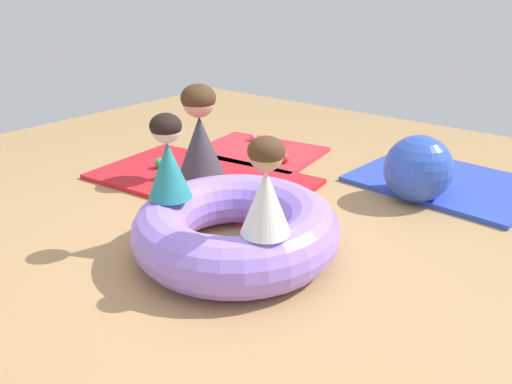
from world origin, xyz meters
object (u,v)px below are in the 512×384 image
at_px(inflatable_cushion, 236,229).
at_px(child_in_white, 266,188).
at_px(play_ball_yellow, 268,145).
at_px(adult_seated, 200,133).
at_px(play_ball_pink, 253,137).
at_px(play_ball_red, 284,158).
at_px(exercise_ball_large, 418,169).
at_px(child_in_teal, 168,158).
at_px(play_ball_green, 160,163).

xyz_separation_m(inflatable_cushion, child_in_white, (0.38, -0.19, 0.44)).
height_order(inflatable_cushion, play_ball_yellow, inflatable_cushion).
relative_size(adult_seated, play_ball_pink, 10.71).
relative_size(child_in_white, adult_seated, 0.67).
height_order(play_ball_red, play_ball_yellow, play_ball_red).
height_order(inflatable_cushion, exercise_ball_large, exercise_ball_large).
bearing_deg(inflatable_cushion, play_ball_pink, 126.53).
bearing_deg(play_ball_red, play_ball_pink, 151.17).
bearing_deg(child_in_teal, play_ball_yellow, 101.80).
distance_m(child_in_white, adult_seated, 1.74).
bearing_deg(child_in_teal, play_ball_pink, 107.42).
bearing_deg(play_ball_green, exercise_ball_large, 22.24).
xyz_separation_m(play_ball_red, play_ball_yellow, (-0.39, 0.25, -0.01)).
relative_size(adult_seated, play_ball_green, 8.46).
relative_size(play_ball_pink, play_ball_yellow, 1.10).
distance_m(adult_seated, exercise_ball_large, 1.79).
height_order(adult_seated, play_ball_yellow, adult_seated).
distance_m(child_in_teal, child_in_white, 0.77).
height_order(play_ball_pink, play_ball_yellow, play_ball_pink).
xyz_separation_m(play_ball_green, play_ball_yellow, (0.40, 1.08, -0.01)).
distance_m(child_in_teal, play_ball_pink, 2.37).
height_order(play_ball_pink, exercise_ball_large, exercise_ball_large).
xyz_separation_m(child_in_white, exercise_ball_large, (0.16, 1.72, -0.35)).
height_order(child_in_teal, play_ball_green, child_in_teal).
bearing_deg(child_in_white, play_ball_red, -18.72).
distance_m(child_in_white, play_ball_yellow, 2.52).
relative_size(inflatable_cushion, play_ball_pink, 17.28).
xyz_separation_m(child_in_white, adult_seated, (-1.44, 0.96, -0.18)).
distance_m(inflatable_cushion, child_in_white, 0.61).
relative_size(play_ball_green, play_ball_yellow, 1.40).
xyz_separation_m(inflatable_cushion, play_ball_yellow, (-1.11, 1.77, -0.10)).
height_order(inflatable_cushion, adult_seated, adult_seated).
bearing_deg(play_ball_pink, child_in_teal, -63.88).
bearing_deg(play_ball_pink, play_ball_red, -28.83).
xyz_separation_m(child_in_white, play_ball_green, (-1.90, 0.88, -0.52)).
xyz_separation_m(child_in_teal, play_ball_red, (-0.34, 1.70, -0.52)).
bearing_deg(exercise_ball_large, play_ball_pink, 169.59).
bearing_deg(child_in_white, adult_seated, 4.89).
relative_size(play_ball_pink, exercise_ball_large, 0.14).
xyz_separation_m(inflatable_cushion, adult_seated, (-1.06, 0.77, 0.26)).
relative_size(play_ball_green, play_ball_pink, 1.27).
xyz_separation_m(inflatable_cushion, child_in_teal, (-0.38, -0.18, 0.44)).
bearing_deg(adult_seated, child_in_teal, 151.79).
bearing_deg(play_ball_yellow, child_in_teal, -69.50).
relative_size(child_in_teal, exercise_ball_large, 1.02).
bearing_deg(play_ball_red, child_in_teal, -78.75).
height_order(child_in_white, exercise_ball_large, child_in_white).
distance_m(child_in_teal, play_ball_yellow, 2.15).
bearing_deg(child_in_white, inflatable_cushion, 11.93).
bearing_deg(play_ball_yellow, play_ball_red, -32.85).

